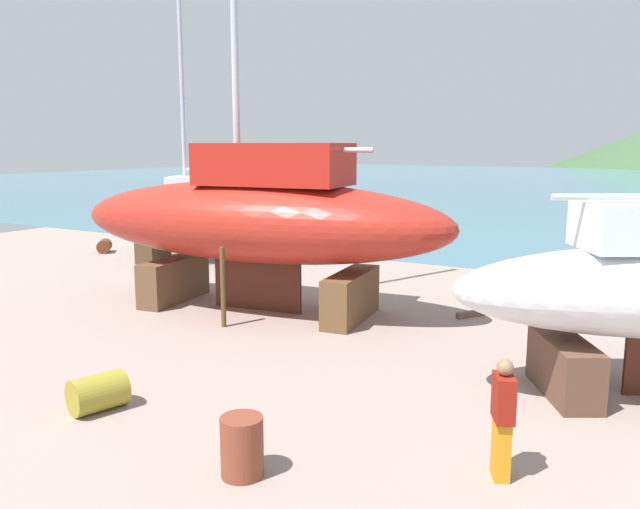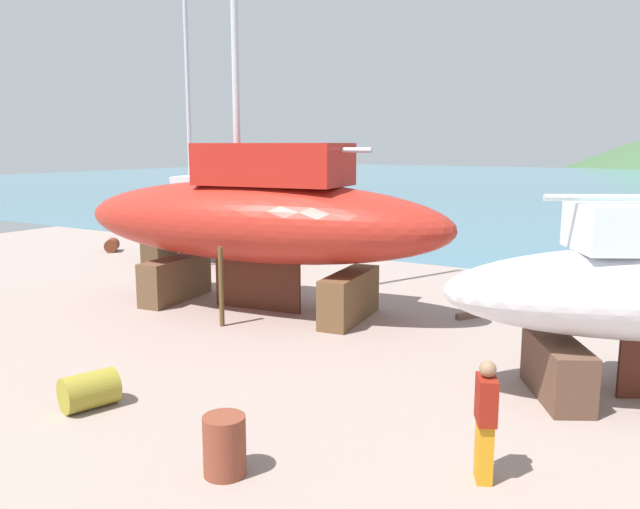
{
  "view_description": "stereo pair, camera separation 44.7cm",
  "coord_description": "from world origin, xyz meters",
  "px_view_note": "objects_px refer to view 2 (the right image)",
  "views": [
    {
      "loc": [
        8.67,
        -14.81,
        4.38
      ],
      "look_at": [
        0.17,
        -0.04,
        1.44
      ],
      "focal_mm": 35.78,
      "sensor_mm": 36.0,
      "label": 1
    },
    {
      "loc": [
        9.05,
        -14.58,
        4.38
      ],
      "look_at": [
        0.17,
        -0.04,
        1.44
      ],
      "focal_mm": 35.78,
      "sensor_mm": 36.0,
      "label": 2
    }
  ],
  "objects_px": {
    "barrel_rust_far": "(112,245)",
    "barrel_tipped_center": "(90,390)",
    "sailboat_large_starboard": "(201,211)",
    "sailboat_mid_port": "(258,218)",
    "worker": "(485,419)",
    "barrel_ochre": "(224,445)"
  },
  "relations": [
    {
      "from": "barrel_rust_far",
      "to": "barrel_tipped_center",
      "type": "bearing_deg",
      "value": -41.92
    },
    {
      "from": "sailboat_large_starboard",
      "to": "barrel_rust_far",
      "type": "bearing_deg",
      "value": -17.21
    },
    {
      "from": "sailboat_large_starboard",
      "to": "sailboat_mid_port",
      "type": "height_order",
      "value": "sailboat_mid_port"
    },
    {
      "from": "sailboat_mid_port",
      "to": "worker",
      "type": "height_order",
      "value": "sailboat_mid_port"
    },
    {
      "from": "sailboat_large_starboard",
      "to": "barrel_rust_far",
      "type": "height_order",
      "value": "sailboat_large_starboard"
    },
    {
      "from": "worker",
      "to": "barrel_ochre",
      "type": "bearing_deg",
      "value": 3.18
    },
    {
      "from": "barrel_rust_far",
      "to": "barrel_ochre",
      "type": "distance_m",
      "value": 19.63
    },
    {
      "from": "sailboat_large_starboard",
      "to": "barrel_ochre",
      "type": "distance_m",
      "value": 16.27
    },
    {
      "from": "barrel_tipped_center",
      "to": "barrel_rust_far",
      "type": "distance_m",
      "value": 16.69
    },
    {
      "from": "barrel_rust_far",
      "to": "barrel_ochre",
      "type": "bearing_deg",
      "value": -36.48
    },
    {
      "from": "sailboat_mid_port",
      "to": "barrel_rust_far",
      "type": "distance_m",
      "value": 11.99
    },
    {
      "from": "sailboat_large_starboard",
      "to": "barrel_tipped_center",
      "type": "bearing_deg",
      "value": 104.06
    },
    {
      "from": "sailboat_mid_port",
      "to": "barrel_tipped_center",
      "type": "xyz_separation_m",
      "value": [
        1.49,
        -6.73,
        -2.16
      ]
    },
    {
      "from": "sailboat_mid_port",
      "to": "barrel_tipped_center",
      "type": "bearing_deg",
      "value": 94.92
    },
    {
      "from": "barrel_ochre",
      "to": "sailboat_large_starboard",
      "type": "bearing_deg",
      "value": 132.76
    },
    {
      "from": "barrel_rust_far",
      "to": "sailboat_large_starboard",
      "type": "bearing_deg",
      "value": 2.6
    },
    {
      "from": "worker",
      "to": "barrel_tipped_center",
      "type": "distance_m",
      "value": 6.5
    },
    {
      "from": "barrel_rust_far",
      "to": "worker",
      "type": "bearing_deg",
      "value": -28.05
    },
    {
      "from": "sailboat_mid_port",
      "to": "barrel_ochre",
      "type": "height_order",
      "value": "sailboat_mid_port"
    },
    {
      "from": "sailboat_mid_port",
      "to": "worker",
      "type": "distance_m",
      "value": 9.79
    },
    {
      "from": "sailboat_mid_port",
      "to": "barrel_tipped_center",
      "type": "height_order",
      "value": "sailboat_mid_port"
    },
    {
      "from": "worker",
      "to": "barrel_rust_far",
      "type": "distance_m",
      "value": 21.3
    }
  ]
}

